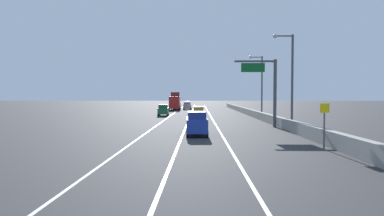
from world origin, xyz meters
TOP-DOWN VIEW (x-y plane):
  - ground_plane at (0.00, 64.00)m, footprint 320.00×320.00m
  - lane_stripe_left at (-5.50, 55.00)m, footprint 0.16×130.00m
  - lane_stripe_center at (-2.00, 55.00)m, footprint 0.16×130.00m
  - lane_stripe_right at (1.50, 55.00)m, footprint 0.16×130.00m
  - jersey_barrier_right at (8.49, 40.00)m, footprint 0.60×120.00m
  - overhead_sign_gantry at (7.15, 33.77)m, footprint 4.68×0.36m
  - speed_advisory_sign at (7.59, 18.61)m, footprint 0.60×0.11m
  - lamp_post_right_second at (8.73, 31.02)m, footprint 2.14×0.44m
  - lamp_post_right_third at (9.19, 49.49)m, footprint 2.14×0.44m
  - car_blue_0 at (-0.74, 26.26)m, footprint 1.97×4.80m
  - car_yellow_1 at (-0.58, 47.07)m, footprint 1.87×4.81m
  - car_green_2 at (-6.69, 54.12)m, footprint 1.90×4.15m
  - car_white_3 at (-6.37, 85.47)m, footprint 1.96×4.07m
  - car_silver_4 at (-3.39, 80.09)m, footprint 2.00×4.13m
  - car_red_5 at (-3.58, 89.58)m, footprint 1.82×4.56m
  - box_truck at (-6.37, 77.73)m, footprint 2.64×8.85m

SIDE VIEW (x-z plane):
  - ground_plane at x=0.00m, z-range 0.00..0.00m
  - lane_stripe_left at x=-5.50m, z-range 0.00..0.00m
  - lane_stripe_center at x=-2.00m, z-range 0.00..0.00m
  - lane_stripe_right at x=1.50m, z-range 0.00..0.00m
  - jersey_barrier_right at x=8.49m, z-range 0.00..1.10m
  - car_yellow_1 at x=-0.58m, z-range 0.00..1.86m
  - car_silver_4 at x=-3.39m, z-range 0.00..1.94m
  - car_green_2 at x=-6.69m, z-range -0.01..1.96m
  - car_red_5 at x=-3.58m, z-range 0.00..1.97m
  - car_blue_0 at x=-0.74m, z-range 0.00..2.10m
  - car_white_3 at x=-6.37m, z-range -0.01..2.11m
  - speed_advisory_sign at x=7.59m, z-range 0.26..3.26m
  - box_truck at x=-6.37m, z-range -0.18..4.18m
  - overhead_sign_gantry at x=7.15m, z-range 0.98..8.48m
  - lamp_post_right_second at x=8.73m, z-range 0.74..10.54m
  - lamp_post_right_third at x=9.19m, z-range 0.74..10.54m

